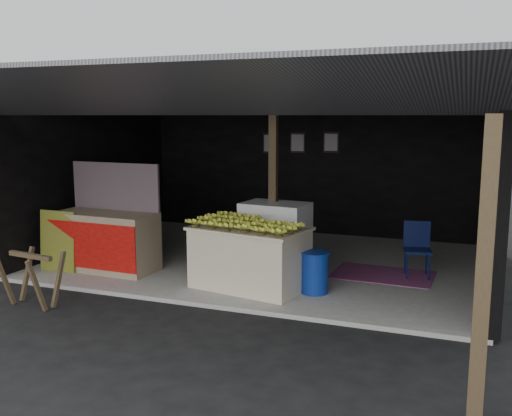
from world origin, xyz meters
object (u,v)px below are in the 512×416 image
at_px(white_crate, 275,238).
at_px(plastic_chair, 417,244).
at_px(sawhorse, 31,273).
at_px(neighbor_stall, 106,238).
at_px(banana_table, 250,257).
at_px(water_barrel, 315,273).

relative_size(white_crate, plastic_chair, 1.31).
xyz_separation_m(white_crate, sawhorse, (-2.51, -2.50, -0.16)).
relative_size(neighbor_stall, sawhorse, 2.26).
bearing_deg(neighbor_stall, plastic_chair, 18.29).
xyz_separation_m(white_crate, plastic_chair, (2.08, 0.58, -0.06)).
distance_m(white_crate, sawhorse, 3.54).
height_order(banana_table, water_barrel, banana_table).
distance_m(white_crate, water_barrel, 1.19).
relative_size(neighbor_stall, plastic_chair, 2.00).
xyz_separation_m(white_crate, neighbor_stall, (-2.57, -0.77, -0.05)).
bearing_deg(neighbor_stall, water_barrel, 1.80).
relative_size(banana_table, sawhorse, 2.34).
bearing_deg(water_barrel, white_crate, 137.00).
xyz_separation_m(sawhorse, water_barrel, (3.35, 1.71, -0.12)).
bearing_deg(banana_table, plastic_chair, 43.92).
relative_size(sawhorse, water_barrel, 1.36).
relative_size(water_barrel, plastic_chair, 0.65).
xyz_separation_m(water_barrel, plastic_chair, (1.23, 1.37, 0.22)).
bearing_deg(water_barrel, plastic_chair, 47.92).
height_order(white_crate, neighbor_stall, neighbor_stall).
height_order(neighbor_stall, sawhorse, neighbor_stall).
bearing_deg(sawhorse, neighbor_stall, 99.59).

